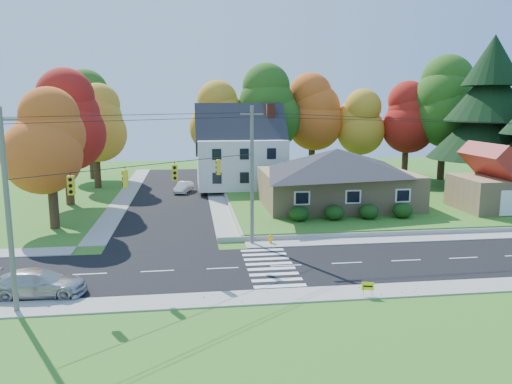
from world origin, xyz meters
TOP-DOWN VIEW (x-y plane):
  - ground at (0.00, 0.00)m, footprint 120.00×120.00m
  - road_main at (0.00, 0.00)m, footprint 90.00×8.00m
  - road_cross at (-8.00, 26.00)m, footprint 8.00×44.00m
  - sidewalk_north at (0.00, 5.00)m, footprint 90.00×2.00m
  - sidewalk_south at (0.00, -5.00)m, footprint 90.00×2.00m
  - lawn at (13.00, 21.00)m, footprint 30.00×30.00m
  - ranch_house at (8.00, 16.00)m, footprint 14.60×10.60m
  - colonial_house at (0.04, 28.00)m, footprint 10.40×8.40m
  - garage at (22.00, 11.99)m, footprint 7.30×6.30m
  - hedge_row at (7.50, 9.80)m, footprint 10.70×1.70m
  - traffic_infrastructure at (-0.15, 1.35)m, footprint 38.10×10.66m
  - tree_lot_0 at (-2.00, 34.00)m, footprint 6.72×6.72m
  - tree_lot_1 at (4.00, 33.00)m, footprint 7.84×7.84m
  - tree_lot_2 at (10.00, 34.00)m, footprint 7.28×7.28m
  - tree_lot_3 at (16.00, 33.00)m, footprint 6.16×6.16m
  - tree_lot_4 at (22.00, 32.00)m, footprint 6.72×6.72m
  - tree_lot_5 at (26.00, 30.00)m, footprint 8.40×8.40m
  - conifer_east_a at (27.00, 22.00)m, footprint 12.80×12.80m
  - tree_west_0 at (-17.00, 12.00)m, footprint 6.16×6.16m
  - tree_west_1 at (-18.00, 22.00)m, footprint 7.28×7.28m
  - tree_west_2 at (-17.00, 32.00)m, footprint 6.72×6.72m
  - tree_west_3 at (-19.00, 40.00)m, footprint 7.84×7.84m
  - silver_sedan at (-13.98, -3.18)m, footprint 5.01×2.29m
  - white_car at (-6.67, 27.26)m, footprint 2.35×3.98m
  - fire_hydrant at (-0.16, 5.05)m, footprint 0.39×0.31m
  - yard_sign at (3.32, -5.63)m, footprint 0.64×0.18m

SIDE VIEW (x-z plane):
  - ground at x=0.00m, z-range 0.00..0.00m
  - road_main at x=0.00m, z-range 0.00..0.02m
  - road_cross at x=-8.00m, z-range 0.00..0.02m
  - sidewalk_north at x=0.00m, z-range 0.00..0.08m
  - sidewalk_south at x=0.00m, z-range 0.00..0.08m
  - lawn at x=13.00m, z-range 0.00..0.50m
  - fire_hydrant at x=-0.16m, z-range -0.02..0.69m
  - yard_sign at x=3.32m, z-range 0.18..0.99m
  - white_car at x=-6.67m, z-range 0.02..1.26m
  - silver_sedan at x=-13.98m, z-range 0.02..1.44m
  - hedge_row at x=7.50m, z-range 0.50..1.77m
  - garage at x=22.00m, z-range 0.54..5.14m
  - ranch_house at x=8.00m, z-range 0.57..5.97m
  - colonial_house at x=0.04m, z-range -0.22..9.38m
  - traffic_infrastructure at x=-0.15m, z-range 0.15..10.15m
  - tree_west_0 at x=-17.00m, z-range 1.42..12.89m
  - tree_lot_3 at x=16.00m, z-range 1.92..13.39m
  - tree_west_2 at x=-17.00m, z-range 1.55..14.06m
  - tree_lot_0 at x=-2.00m, z-range 2.05..14.56m
  - tree_lot_4 at x=22.00m, z-range 2.05..14.56m
  - tree_west_1 at x=-18.00m, z-range 1.68..15.24m
  - tree_lot_2 at x=10.00m, z-range 2.18..15.74m
  - tree_west_3 at x=-19.00m, z-range 1.81..16.41m
  - conifer_east_a at x=27.00m, z-range 0.91..17.87m
  - tree_lot_1 at x=4.00m, z-range 2.31..16.91m
  - tree_lot_5 at x=26.00m, z-range 2.45..18.09m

